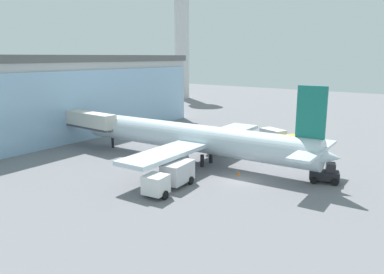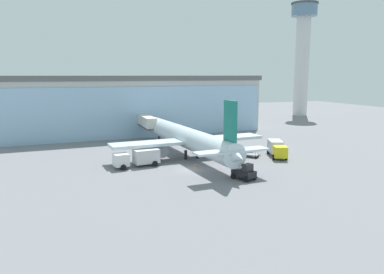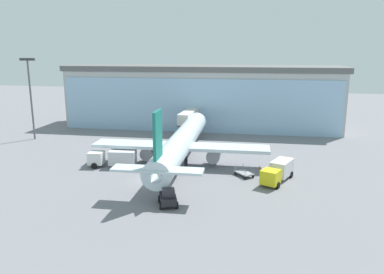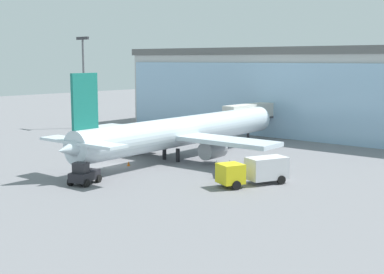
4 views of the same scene
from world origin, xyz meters
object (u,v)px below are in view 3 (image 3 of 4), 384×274
Objects in this scene: jet_bridge at (191,116)px; safety_cone_nose at (160,176)px; pushback_tug at (168,198)px; safety_cone_wingtip at (259,167)px; fuel_truck at (278,171)px; baggage_cart at (244,173)px; airplane at (181,143)px; catering_truck at (114,158)px; apron_light_mast at (30,91)px.

safety_cone_nose is at bearing -175.56° from jet_bridge.
pushback_tug is at bearing -170.50° from jet_bridge.
safety_cone_wingtip is (13.67, 7.26, 0.00)m from safety_cone_nose.
jet_bridge is at bearing 126.93° from safety_cone_wingtip.
safety_cone_nose is at bearing -60.85° from fuel_truck.
fuel_truck is 2.09× the size of pushback_tug.
baggage_cart is 0.86× the size of pushback_tug.
airplane is 10.82m from catering_truck.
jet_bridge is 37.26m from pushback_tug.
airplane is 11.71m from baggage_cart.
baggage_cart is (43.86, -14.09, -9.32)m from apron_light_mast.
airplane is at bearing 80.91° from safety_cone_nose.
fuel_truck is at bearing -69.02° from pushback_tug.
jet_bridge is at bearing 4.57° from airplane.
catering_truck is (23.71, -13.98, -8.35)m from apron_light_mast.
safety_cone_nose is at bearing 150.31° from catering_truck.
pushback_tug is at bearing 126.75° from catering_truck.
baggage_cart reaches higher than safety_cone_nose.
apron_light_mast reaches higher than safety_cone_nose.
safety_cone_nose is (-1.24, -7.76, -3.09)m from airplane.
fuel_truck is 2.43× the size of baggage_cart.
catering_truck is (-6.82, -24.24, -2.70)m from jet_bridge.
apron_light_mast is 37.80m from safety_cone_nose.
catering_truck is at bearing 110.46° from airplane.
pushback_tug is (36.01, -26.45, -8.84)m from apron_light_mast.
fuel_truck is 13.82× the size of safety_cone_wingtip.
apron_light_mast reaches higher than pushback_tug.
jet_bridge is at bearing -113.57° from catering_truck.
pushback_tug reaches higher than baggage_cart.
catering_truck and fuel_truck have the same top height.
jet_bridge is at bearing 93.42° from safety_cone_nose.
catering_truck reaches higher than baggage_cart.
fuel_truck is at bearing 169.75° from catering_truck.
jet_bridge is at bearing 18.58° from apron_light_mast.
fuel_truck reaches higher than safety_cone_nose.
fuel_truck is (24.91, -1.04, 0.00)m from catering_truck.
fuel_truck is at bearing 8.15° from safety_cone_nose.
baggage_cart is (20.15, -0.11, -0.97)m from catering_truck.
airplane reaches higher than catering_truck.
baggage_cart is at bearing 15.72° from safety_cone_nose.
catering_truck is at bearing -170.11° from safety_cone_wingtip.
airplane is at bearing 177.70° from safety_cone_wingtip.
baggage_cart is at bearing -53.64° from pushback_tug.
apron_light_mast is at bearing 70.24° from airplane.
airplane is at bearing -88.58° from fuel_truck.
apron_light_mast is 29.56× the size of safety_cone_nose.
safety_cone_wingtip is at bearing -142.05° from jet_bridge.
safety_cone_nose is at bearing -28.36° from apron_light_mast.
pushback_tug is (2.58, -16.83, -2.39)m from airplane.
pushback_tug is 19.08m from safety_cone_wingtip.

